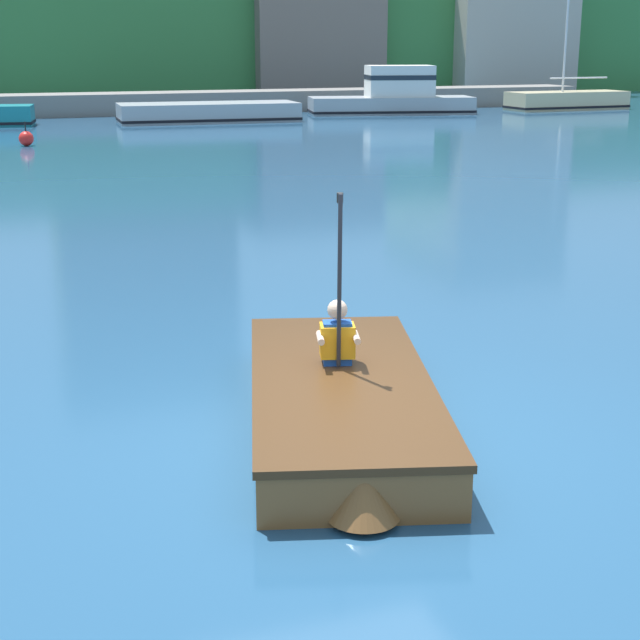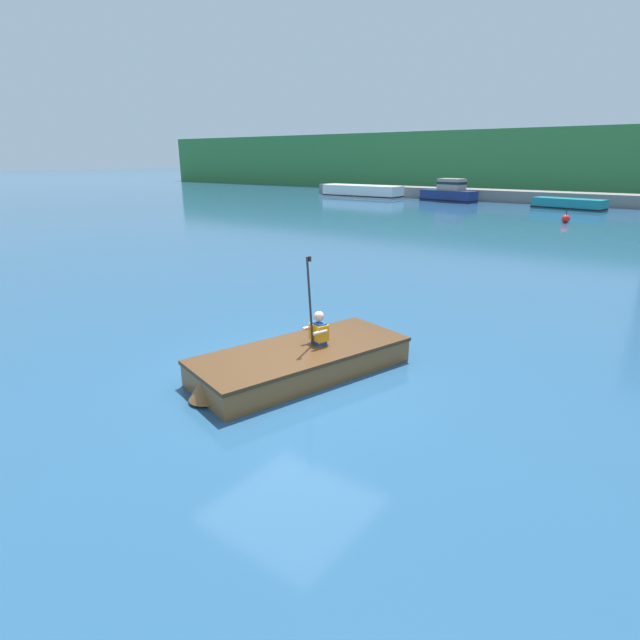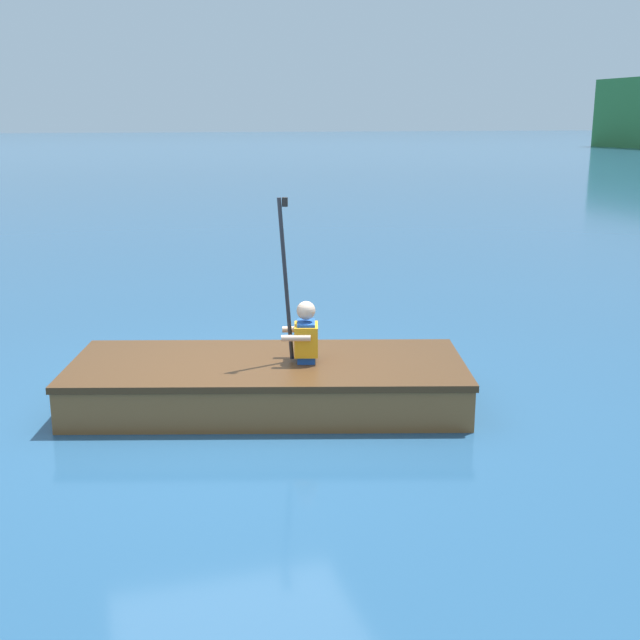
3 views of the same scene
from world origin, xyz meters
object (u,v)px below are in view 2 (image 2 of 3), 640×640
moored_boat_dock_center_far (449,193)px  moored_boat_dock_west_inner (362,192)px  rowboat_foreground (299,360)px  moored_boat_dock_center_near (569,204)px  person_paddler (318,329)px  channel_buoy (566,219)px

moored_boat_dock_center_far → moored_boat_dock_west_inner: bearing=-177.4°
rowboat_foreground → moored_boat_dock_center_far: bearing=109.0°
moored_boat_dock_center_near → rowboat_foreground: moored_boat_dock_center_near is taller
moored_boat_dock_center_near → person_paddler: size_ratio=3.22×
moored_boat_dock_center_near → channel_buoy: 8.21m
moored_boat_dock_center_near → person_paddler: (2.48, -31.79, 0.34)m
moored_boat_dock_west_inner → rowboat_foreground: moored_boat_dock_west_inner is taller
moored_boat_dock_center_near → rowboat_foreground: 32.27m
moored_boat_dock_west_inner → rowboat_foreground: 38.40m
moored_boat_dock_center_far → rowboat_foreground: moored_boat_dock_center_far is taller
moored_boat_dock_west_inner → rowboat_foreground: size_ratio=1.87×
moored_boat_dock_center_near → moored_boat_dock_center_far: 9.23m
rowboat_foreground → person_paddler: size_ratio=2.60×
moored_boat_dock_center_far → rowboat_foreground: 35.39m
moored_boat_dock_west_inner → rowboat_foreground: (19.47, -33.09, -0.26)m
rowboat_foreground → moored_boat_dock_center_near: bearing=94.2°
rowboat_foreground → person_paddler: bearing=74.0°
moored_boat_dock_center_near → moored_boat_dock_center_far: (-9.14, 1.28, 0.34)m
moored_boat_dock_center_far → rowboat_foreground: bearing=-71.0°
person_paddler → channel_buoy: bearing=92.4°
moored_boat_dock_west_inner → channel_buoy: bearing=-25.8°
moored_boat_dock_west_inner → channel_buoy: size_ratio=9.99×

